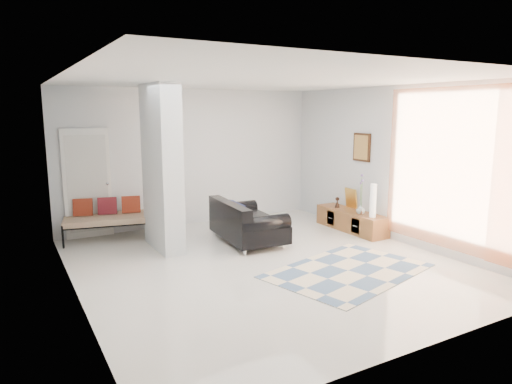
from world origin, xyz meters
TOP-DOWN VIEW (x-y plane):
  - floor at (0.00, 0.00)m, footprint 6.00×6.00m
  - ceiling at (0.00, 0.00)m, footprint 6.00×6.00m
  - wall_back at (0.00, 3.00)m, footprint 6.00×0.00m
  - wall_front at (0.00, -3.00)m, footprint 6.00×0.00m
  - wall_left at (-2.75, 0.00)m, footprint 0.00×6.00m
  - wall_right at (2.75, 0.00)m, footprint 0.00×6.00m
  - partition_column at (-1.10, 1.60)m, footprint 0.35×1.20m
  - hallway_door at (-2.10, 2.96)m, footprint 0.85×0.06m
  - curtain at (2.67, -1.15)m, footprint 0.00×2.55m
  - wall_art at (2.72, 0.90)m, footprint 0.04×0.45m
  - media_console at (2.52, 0.90)m, footprint 0.45×1.68m
  - loveseat at (0.28, 1.20)m, footprint 1.04×1.66m
  - daybed at (-1.69, 2.63)m, footprint 1.98×1.14m
  - area_rug at (0.90, -0.90)m, footprint 2.70×2.14m
  - cylinder_lamp at (2.50, 0.30)m, footprint 0.11×0.11m
  - bronze_figurine at (2.47, 1.29)m, footprint 0.11×0.11m
  - vase at (2.47, 0.59)m, footprint 0.19×0.19m

SIDE VIEW (x-z plane):
  - floor at x=0.00m, z-range 0.00..0.00m
  - area_rug at x=0.90m, z-range 0.00..0.01m
  - media_console at x=2.52m, z-range -0.19..0.61m
  - loveseat at x=0.28m, z-range -0.03..0.73m
  - daybed at x=-1.69m, z-range 0.03..0.80m
  - vase at x=2.47m, z-range 0.40..0.58m
  - bronze_figurine at x=2.47m, z-range 0.40..0.61m
  - cylinder_lamp at x=2.50m, z-range 0.40..1.02m
  - hallway_door at x=-2.10m, z-range 0.00..2.04m
  - partition_column at x=-1.10m, z-range 0.00..2.80m
  - wall_back at x=0.00m, z-range -1.60..4.40m
  - wall_front at x=0.00m, z-range -1.60..4.40m
  - wall_left at x=-2.75m, z-range -1.60..4.40m
  - wall_right at x=2.75m, z-range -1.60..4.40m
  - curtain at x=2.67m, z-range 0.17..2.72m
  - wall_art at x=2.72m, z-range 1.38..1.92m
  - ceiling at x=0.00m, z-range 2.80..2.80m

